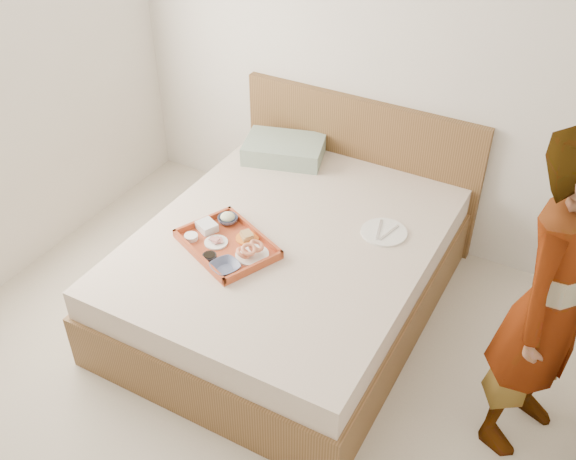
% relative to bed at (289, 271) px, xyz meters
% --- Properties ---
extents(ground, '(3.50, 4.00, 0.01)m').
position_rel_bed_xyz_m(ground, '(0.08, -1.00, -0.27)').
color(ground, beige).
rests_on(ground, ground).
extents(wall_back, '(3.50, 0.01, 2.60)m').
position_rel_bed_xyz_m(wall_back, '(0.08, 1.00, 1.04)').
color(wall_back, silver).
rests_on(wall_back, ground).
extents(bed, '(1.65, 2.00, 0.53)m').
position_rel_bed_xyz_m(bed, '(0.00, 0.00, 0.00)').
color(bed, brown).
rests_on(bed, ground).
extents(headboard, '(1.65, 0.06, 0.95)m').
position_rel_bed_xyz_m(headboard, '(0.00, 0.97, 0.21)').
color(headboard, brown).
rests_on(headboard, ground).
extents(pillow, '(0.59, 0.48, 0.12)m').
position_rel_bed_xyz_m(pillow, '(-0.43, 0.73, 0.33)').
color(pillow, '#A5B3A2').
rests_on(pillow, bed).
extents(tray, '(0.64, 0.57, 0.05)m').
position_rel_bed_xyz_m(tray, '(-0.24, -0.26, 0.29)').
color(tray, '#B44A22').
rests_on(tray, bed).
extents(prawn_plate, '(0.24, 0.24, 0.01)m').
position_rel_bed_xyz_m(prawn_plate, '(-0.07, -0.27, 0.29)').
color(prawn_plate, white).
rests_on(prawn_plate, tray).
extents(navy_bowl_big, '(0.20, 0.20, 0.04)m').
position_rel_bed_xyz_m(navy_bowl_big, '(-0.14, -0.44, 0.30)').
color(navy_bowl_big, '#181A42').
rests_on(navy_bowl_big, tray).
extents(sauce_dish, '(0.10, 0.10, 0.03)m').
position_rel_bed_xyz_m(sauce_dish, '(-0.26, -0.41, 0.29)').
color(sauce_dish, black).
rests_on(sauce_dish, tray).
extents(meat_plate, '(0.17, 0.17, 0.01)m').
position_rel_bed_xyz_m(meat_plate, '(-0.31, -0.27, 0.28)').
color(meat_plate, white).
rests_on(meat_plate, tray).
extents(bread_plate, '(0.17, 0.17, 0.01)m').
position_rel_bed_xyz_m(bread_plate, '(-0.18, -0.16, 0.28)').
color(bread_plate, orange).
rests_on(bread_plate, tray).
extents(salad_bowl, '(0.15, 0.15, 0.04)m').
position_rel_bed_xyz_m(salad_bowl, '(-0.36, -0.08, 0.30)').
color(salad_bowl, '#181A42').
rests_on(salad_bowl, tray).
extents(plastic_tub, '(0.14, 0.13, 0.05)m').
position_rel_bed_xyz_m(plastic_tub, '(-0.42, -0.20, 0.30)').
color(plastic_tub, silver).
rests_on(plastic_tub, tray).
extents(cheese_round, '(0.10, 0.10, 0.03)m').
position_rel_bed_xyz_m(cheese_round, '(-0.45, -0.31, 0.29)').
color(cheese_round, white).
rests_on(cheese_round, tray).
extents(dinner_plate, '(0.28, 0.28, 0.01)m').
position_rel_bed_xyz_m(dinner_plate, '(0.46, 0.28, 0.27)').
color(dinner_plate, white).
rests_on(dinner_plate, bed).
extents(person, '(0.58, 0.70, 1.66)m').
position_rel_bed_xyz_m(person, '(1.42, -0.22, 0.57)').
color(person, beige).
rests_on(person, ground).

